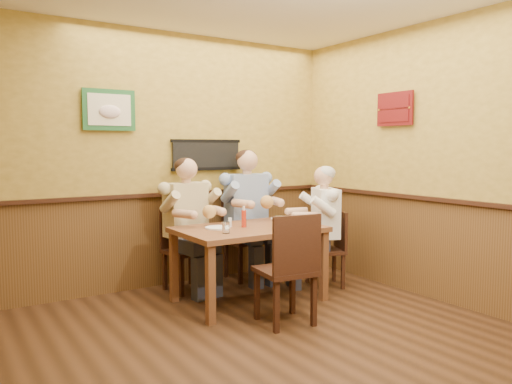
# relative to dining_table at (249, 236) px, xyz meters

# --- Properties ---
(room) EXTENTS (5.02, 5.03, 2.81)m
(room) POSITION_rel_dining_table_xyz_m (-0.73, -1.29, 1.03)
(room) COLOR black
(room) RESTS_ON ground
(dining_table) EXTENTS (1.40, 0.90, 0.75)m
(dining_table) POSITION_rel_dining_table_xyz_m (0.00, 0.00, 0.00)
(dining_table) COLOR brown
(dining_table) RESTS_ON ground
(chair_back_left) EXTENTS (0.47, 0.47, 0.90)m
(chair_back_left) POSITION_rel_dining_table_xyz_m (-0.37, 0.69, -0.21)
(chair_back_left) COLOR #391E12
(chair_back_left) RESTS_ON ground
(chair_back_right) EXTENTS (0.46, 0.46, 0.95)m
(chair_back_right) POSITION_rel_dining_table_xyz_m (0.43, 0.74, -0.18)
(chair_back_right) COLOR #391E12
(chair_back_right) RESTS_ON ground
(chair_right_end) EXTENTS (0.51, 0.51, 0.84)m
(chair_right_end) POSITION_rel_dining_table_xyz_m (1.00, 0.01, -0.24)
(chair_right_end) COLOR #391E12
(chair_right_end) RESTS_ON ground
(chair_near_side) EXTENTS (0.50, 0.50, 0.98)m
(chair_near_side) POSITION_rel_dining_table_xyz_m (-0.07, -0.70, -0.17)
(chair_near_side) COLOR #391E12
(chair_near_side) RESTS_ON ground
(diner_tan_shirt) EXTENTS (0.67, 0.67, 1.28)m
(diner_tan_shirt) POSITION_rel_dining_table_xyz_m (-0.37, 0.69, -0.02)
(diner_tan_shirt) COLOR beige
(diner_tan_shirt) RESTS_ON ground
(diner_blue_polo) EXTENTS (0.65, 0.65, 1.35)m
(diner_blue_polo) POSITION_rel_dining_table_xyz_m (0.43, 0.74, 0.02)
(diner_blue_polo) COLOR #8096C0
(diner_blue_polo) RESTS_ON ground
(diner_white_elder) EXTENTS (0.73, 0.73, 1.20)m
(diner_white_elder) POSITION_rel_dining_table_xyz_m (1.00, 0.01, -0.06)
(diner_white_elder) COLOR white
(diner_white_elder) RESTS_ON ground
(water_glass_left) EXTENTS (0.09, 0.09, 0.11)m
(water_glass_left) POSITION_rel_dining_table_xyz_m (-0.37, -0.19, 0.15)
(water_glass_left) COLOR white
(water_glass_left) RESTS_ON dining_table
(water_glass_mid) EXTENTS (0.10, 0.10, 0.13)m
(water_glass_mid) POSITION_rel_dining_table_xyz_m (0.16, -0.30, 0.16)
(water_glass_mid) COLOR silver
(water_glass_mid) RESTS_ON dining_table
(cola_tumbler) EXTENTS (0.09, 0.09, 0.10)m
(cola_tumbler) POSITION_rel_dining_table_xyz_m (0.40, -0.20, 0.14)
(cola_tumbler) COLOR black
(cola_tumbler) RESTS_ON dining_table
(hot_sauce_bottle) EXTENTS (0.05, 0.05, 0.19)m
(hot_sauce_bottle) POSITION_rel_dining_table_xyz_m (-0.05, 0.02, 0.19)
(hot_sauce_bottle) COLOR red
(hot_sauce_bottle) RESTS_ON dining_table
(salt_shaker) EXTENTS (0.05, 0.05, 0.09)m
(salt_shaker) POSITION_rel_dining_table_xyz_m (-0.16, 0.11, 0.14)
(salt_shaker) COLOR silver
(salt_shaker) RESTS_ON dining_table
(pepper_shaker) EXTENTS (0.04, 0.04, 0.09)m
(pepper_shaker) POSITION_rel_dining_table_xyz_m (-0.03, 0.03, 0.14)
(pepper_shaker) COLOR black
(pepper_shaker) RESTS_ON dining_table
(plate_far_left) EXTENTS (0.31, 0.31, 0.02)m
(plate_far_left) POSITION_rel_dining_table_xyz_m (-0.30, 0.09, 0.10)
(plate_far_left) COLOR white
(plate_far_left) RESTS_ON dining_table
(plate_far_right) EXTENTS (0.26, 0.26, 0.02)m
(plate_far_right) POSITION_rel_dining_table_xyz_m (0.58, 0.25, 0.10)
(plate_far_right) COLOR white
(plate_far_right) RESTS_ON dining_table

